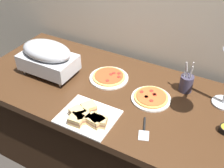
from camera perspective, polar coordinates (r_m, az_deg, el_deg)
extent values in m
plane|color=#38332D|center=(2.33, 0.18, -16.16)|extent=(8.00, 8.00, 0.00)
cube|color=beige|center=(1.97, 7.52, 16.95)|extent=(4.40, 0.04, 2.40)
cube|color=#422816|center=(1.80, 0.23, -1.98)|extent=(1.90, 0.84, 0.05)
cube|color=black|center=(2.06, 0.20, -10.23)|extent=(1.75, 0.74, 0.71)
cylinder|color=#B7BABF|center=(2.02, -17.71, 2.47)|extent=(0.01, 0.01, 0.04)
cylinder|color=#B7BABF|center=(1.83, -10.79, -0.05)|extent=(0.01, 0.01, 0.04)
cylinder|color=#B7BABF|center=(2.12, -14.43, 4.94)|extent=(0.01, 0.01, 0.04)
cylinder|color=#B7BABF|center=(1.95, -7.59, 2.77)|extent=(0.01, 0.01, 0.04)
cube|color=#B7BABF|center=(1.93, -13.03, 4.42)|extent=(0.38, 0.23, 0.11)
ellipsoid|color=#B7BABF|center=(1.89, -13.41, 6.75)|extent=(0.36, 0.21, 0.12)
cylinder|color=#B7BABF|center=(1.81, 22.07, -3.64)|extent=(0.14, 0.14, 0.01)
cylinder|color=white|center=(1.73, 8.08, -3.01)|extent=(0.25, 0.25, 0.01)
cylinder|color=gold|center=(1.72, 8.11, -2.70)|extent=(0.21, 0.21, 0.01)
cylinder|color=#C65628|center=(1.71, 8.13, -2.50)|extent=(0.19, 0.19, 0.00)
cylinder|color=maroon|center=(1.75, 8.18, -1.42)|extent=(0.02, 0.02, 0.00)
cylinder|color=maroon|center=(1.68, 8.16, -3.44)|extent=(0.02, 0.02, 0.00)
cylinder|color=maroon|center=(1.70, 7.13, -2.63)|extent=(0.02, 0.02, 0.00)
cylinder|color=maroon|center=(1.73, 8.71, -2.08)|extent=(0.02, 0.02, 0.00)
cylinder|color=maroon|center=(1.70, 7.14, -2.63)|extent=(0.02, 0.02, 0.00)
cylinder|color=maroon|center=(1.72, 8.87, -2.19)|extent=(0.02, 0.02, 0.00)
cylinder|color=maroon|center=(1.73, 6.16, -1.61)|extent=(0.02, 0.02, 0.00)
cylinder|color=white|center=(1.88, -0.64, 1.27)|extent=(0.27, 0.27, 0.01)
cylinder|color=#DBA856|center=(1.88, -0.64, 1.57)|extent=(0.22, 0.22, 0.01)
cylinder|color=#B74723|center=(1.87, -0.65, 1.77)|extent=(0.20, 0.20, 0.00)
cylinder|color=maroon|center=(1.82, -0.97, 0.72)|extent=(0.02, 0.02, 0.00)
cylinder|color=maroon|center=(1.88, -0.23, 2.03)|extent=(0.02, 0.02, 0.00)
cylinder|color=maroon|center=(1.89, 1.44, 2.21)|extent=(0.02, 0.02, 0.00)
cylinder|color=maroon|center=(1.85, 1.41, 1.50)|extent=(0.02, 0.02, 0.00)
cylinder|color=maroon|center=(1.89, 0.39, 2.29)|extent=(0.02, 0.02, 0.00)
cube|color=white|center=(1.60, -4.97, -6.72)|extent=(0.32, 0.27, 0.01)
cube|color=tan|center=(1.54, -3.18, -8.02)|extent=(0.10, 0.09, 0.02)
cube|color=#9E6642|center=(1.53, -3.20, -7.60)|extent=(0.10, 0.09, 0.01)
cube|color=tan|center=(1.52, -3.22, -7.17)|extent=(0.10, 0.09, 0.02)
cube|color=tan|center=(1.59, -7.07, -6.43)|extent=(0.10, 0.10, 0.02)
cube|color=#9E6642|center=(1.58, -7.12, -6.01)|extent=(0.10, 0.10, 0.01)
cube|color=tan|center=(1.57, -7.16, -5.58)|extent=(0.10, 0.10, 0.02)
cube|color=tan|center=(1.62, -4.79, -5.35)|extent=(0.10, 0.11, 0.02)
cube|color=#9E6642|center=(1.61, -4.82, -4.93)|extent=(0.10, 0.11, 0.01)
cube|color=tan|center=(1.60, -4.85, -4.50)|extent=(0.10, 0.11, 0.02)
cube|color=tan|center=(1.55, -7.32, -7.85)|extent=(0.08, 0.07, 0.02)
cube|color=#9E6642|center=(1.54, -7.36, -7.43)|extent=(0.08, 0.07, 0.01)
cube|color=tan|center=(1.53, -7.41, -7.00)|extent=(0.08, 0.07, 0.02)
cube|color=tan|center=(1.54, -3.86, -7.92)|extent=(0.09, 0.08, 0.02)
cube|color=#9E6642|center=(1.53, -3.89, -7.50)|extent=(0.09, 0.08, 0.01)
cube|color=tan|center=(1.52, -3.91, -7.07)|extent=(0.09, 0.08, 0.02)
cube|color=tan|center=(1.53, -2.45, -8.24)|extent=(0.08, 0.08, 0.02)
cube|color=#9E6642|center=(1.52, -2.46, -7.82)|extent=(0.08, 0.08, 0.01)
cube|color=tan|center=(1.51, -2.48, -7.39)|extent=(0.08, 0.08, 0.02)
cube|color=tan|center=(1.56, -5.90, -7.38)|extent=(0.10, 0.10, 0.02)
cube|color=#9E6642|center=(1.55, -5.93, -6.96)|extent=(0.10, 0.10, 0.01)
cube|color=tan|center=(1.54, -5.97, -6.53)|extent=(0.10, 0.10, 0.02)
cylinder|color=#383347|center=(1.81, 15.12, 0.10)|extent=(0.08, 0.08, 0.11)
cylinder|color=#B7BABF|center=(1.77, 14.78, 1.77)|extent=(0.02, 0.04, 0.17)
cylinder|color=#B7BABF|center=(1.76, 15.92, 1.34)|extent=(0.01, 0.02, 0.17)
cylinder|color=#B7BABF|center=(1.78, 15.75, 2.16)|extent=(0.03, 0.03, 0.19)
cylinder|color=#B7BABF|center=(1.77, 15.27, 1.73)|extent=(0.04, 0.02, 0.18)
cube|color=#B7BABF|center=(1.50, 6.58, -10.57)|extent=(0.08, 0.09, 0.00)
cylinder|color=black|center=(1.56, 6.74, -8.23)|extent=(0.05, 0.10, 0.01)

